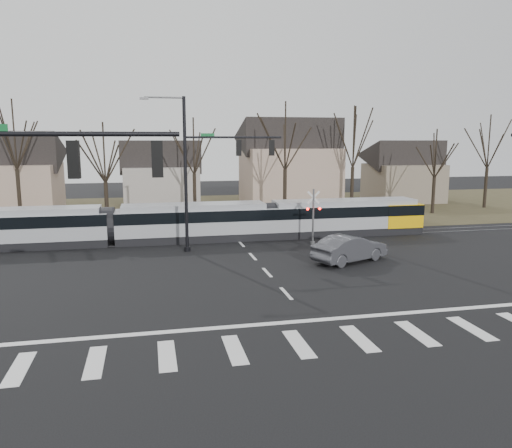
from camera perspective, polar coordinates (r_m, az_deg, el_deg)
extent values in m
plane|color=black|center=(22.90, 4.83, -9.39)|extent=(140.00, 140.00, 0.00)
cube|color=#38331E|center=(53.59, -5.21, 1.60)|extent=(140.00, 28.00, 0.01)
cube|color=silver|center=(18.78, -25.45, -14.70)|extent=(0.60, 2.60, 0.01)
cube|color=silver|center=(18.37, -17.90, -14.76)|extent=(0.60, 2.60, 0.01)
cube|color=silver|center=(18.27, -10.15, -14.57)|extent=(0.60, 2.60, 0.01)
cube|color=silver|center=(18.48, -2.46, -14.13)|extent=(0.60, 2.60, 0.01)
cube|color=silver|center=(18.99, 4.90, -13.48)|extent=(0.60, 2.60, 0.01)
cube|color=silver|center=(19.79, 11.72, -12.67)|extent=(0.60, 2.60, 0.01)
cube|color=silver|center=(20.83, 17.90, -11.79)|extent=(0.60, 2.60, 0.01)
cube|color=silver|center=(22.09, 23.40, -10.89)|extent=(0.60, 2.60, 0.01)
cube|color=silver|center=(21.28, 6.28, -10.90)|extent=(28.00, 0.35, 0.01)
cube|color=silver|center=(24.72, 3.47, -7.92)|extent=(0.18, 2.00, 0.01)
cube|color=silver|center=(28.43, 1.29, -5.55)|extent=(0.18, 2.00, 0.01)
cube|color=silver|center=(32.21, -0.38, -3.74)|extent=(0.18, 2.00, 0.01)
cube|color=silver|center=(36.04, -1.68, -2.30)|extent=(0.18, 2.00, 0.01)
cube|color=silver|center=(39.91, -2.74, -1.14)|extent=(0.18, 2.00, 0.01)
cube|color=silver|center=(43.79, -3.60, -0.18)|extent=(0.18, 2.00, 0.01)
cube|color=silver|center=(47.70, -4.32, 0.62)|extent=(0.18, 2.00, 0.01)
cube|color=silver|center=(51.62, -4.94, 1.30)|extent=(0.18, 2.00, 0.01)
cube|color=#59595E|center=(37.10, -1.99, -1.92)|extent=(90.00, 0.12, 0.06)
cube|color=#59595E|center=(38.45, -2.37, -1.51)|extent=(90.00, 0.12, 0.06)
cube|color=gray|center=(38.27, -25.76, -0.46)|extent=(12.33, 2.65, 2.77)
cube|color=black|center=(38.18, -25.82, 0.37)|extent=(12.35, 2.69, 0.81)
cube|color=gray|center=(37.32, -7.06, 0.20)|extent=(11.38, 2.65, 2.77)
cube|color=black|center=(37.23, -7.07, 1.05)|extent=(11.40, 2.69, 0.81)
cube|color=gray|center=(40.12, 10.05, 0.78)|extent=(12.33, 2.65, 2.77)
cube|color=black|center=(40.04, 10.07, 1.57)|extent=(12.35, 2.69, 0.81)
cube|color=#F1B307|center=(42.08, 15.92, 1.08)|extent=(3.03, 2.71, 1.85)
imported|color=#3D3E43|center=(31.29, 10.67, -2.75)|extent=(5.52, 6.37, 1.67)
cylinder|color=black|center=(14.86, -21.53, 9.56)|extent=(6.50, 0.14, 0.14)
cube|color=black|center=(14.82, -20.12, 6.93)|extent=(0.32, 0.32, 1.05)
sphere|color=#FF0C07|center=(14.81, -20.19, 8.20)|extent=(0.22, 0.22, 0.22)
cube|color=black|center=(14.69, -11.23, 7.31)|extent=(0.32, 0.32, 1.05)
sphere|color=#FF0C07|center=(14.68, -11.27, 8.60)|extent=(0.22, 0.22, 0.22)
cylinder|color=black|center=(33.35, -8.05, 5.49)|extent=(0.22, 0.22, 10.20)
cylinder|color=black|center=(34.06, -7.86, -2.84)|extent=(0.44, 0.44, 0.30)
cylinder|color=black|center=(33.66, -2.55, 9.87)|extent=(6.50, 0.14, 0.14)
cube|color=#0C5926|center=(33.41, -5.55, 10.10)|extent=(0.90, 0.03, 0.22)
cube|color=black|center=(33.72, -1.99, 8.68)|extent=(0.32, 0.32, 1.05)
sphere|color=#FF0C07|center=(33.72, -1.99, 9.25)|extent=(0.22, 0.22, 0.22)
cube|color=black|center=(34.20, 1.81, 8.70)|extent=(0.32, 0.32, 1.05)
sphere|color=#FF0C07|center=(34.19, 1.81, 9.25)|extent=(0.22, 0.22, 0.22)
cube|color=#59595B|center=(33.28, -12.68, 13.83)|extent=(0.55, 0.22, 0.14)
cylinder|color=#59595B|center=(35.79, 6.55, 0.80)|extent=(0.14, 0.14, 4.00)
cylinder|color=#59595B|center=(36.13, 6.49, -2.18)|extent=(0.36, 0.36, 0.20)
cube|color=silver|center=(35.60, 6.59, 3.03)|extent=(0.95, 0.04, 0.95)
cube|color=silver|center=(35.60, 6.59, 3.03)|extent=(0.95, 0.04, 0.95)
cube|color=black|center=(35.70, 6.57, 1.75)|extent=(1.00, 0.10, 0.12)
sphere|color=#FF0C07|center=(35.49, 5.92, 1.72)|extent=(0.18, 0.18, 0.18)
sphere|color=#FF0C07|center=(35.78, 7.29, 1.76)|extent=(0.18, 0.18, 0.18)
cube|color=gray|center=(56.55, -26.11, 3.62)|extent=(9.00, 8.00, 5.00)
cube|color=gray|center=(56.93, -10.76, 4.21)|extent=(8.00, 7.00, 4.50)
cube|color=gray|center=(56.01, 3.82, 5.30)|extent=(10.00, 8.00, 6.50)
cube|color=#6F6251|center=(63.66, 16.44, 4.54)|extent=(8.00, 7.00, 4.50)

